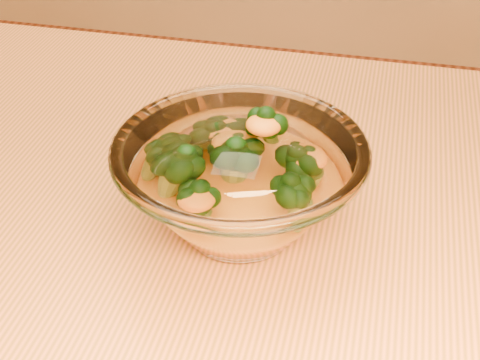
% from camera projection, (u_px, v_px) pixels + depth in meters
% --- Properties ---
extents(glass_bowl, '(0.20, 0.20, 0.09)m').
position_uv_depth(glass_bowl, '(240.00, 184.00, 0.53)').
color(glass_bowl, white).
rests_on(glass_bowl, table).
extents(cheese_sauce, '(0.12, 0.12, 0.03)m').
position_uv_depth(cheese_sauce, '(240.00, 203.00, 0.54)').
color(cheese_sauce, orange).
rests_on(cheese_sauce, glass_bowl).
extents(broccoli_heap, '(0.13, 0.11, 0.07)m').
position_uv_depth(broccoli_heap, '(231.00, 164.00, 0.53)').
color(broccoli_heap, black).
rests_on(broccoli_heap, cheese_sauce).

